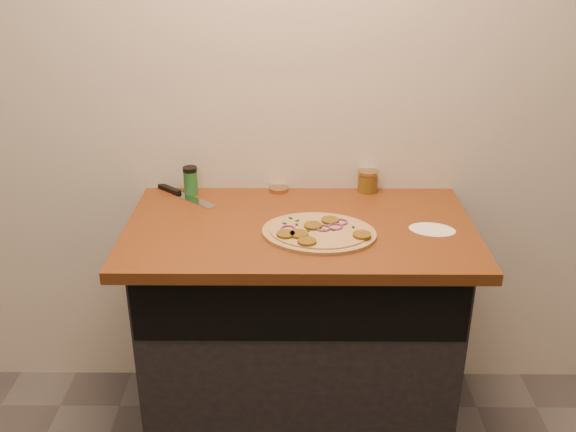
{
  "coord_description": "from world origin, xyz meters",
  "views": [
    {
      "loc": [
        -0.03,
        -0.59,
        1.84
      ],
      "look_at": [
        -0.04,
        1.38,
        0.95
      ],
      "focal_mm": 40.0,
      "sensor_mm": 36.0,
      "label": 1
    }
  ],
  "objects_px": {
    "chefs_knife": "(181,194)",
    "salsa_jar": "(368,181)",
    "pizza": "(319,232)",
    "spice_shaker": "(191,181)"
  },
  "relations": [
    {
      "from": "salsa_jar",
      "to": "spice_shaker",
      "type": "relative_size",
      "value": 0.78
    },
    {
      "from": "pizza",
      "to": "salsa_jar",
      "type": "xyz_separation_m",
      "value": [
        0.2,
        0.38,
        0.03
      ]
    },
    {
      "from": "pizza",
      "to": "chefs_knife",
      "type": "height_order",
      "value": "pizza"
    },
    {
      "from": "pizza",
      "to": "chefs_knife",
      "type": "bearing_deg",
      "value": 147.01
    },
    {
      "from": "pizza",
      "to": "spice_shaker",
      "type": "xyz_separation_m",
      "value": [
        -0.48,
        0.35,
        0.05
      ]
    },
    {
      "from": "salsa_jar",
      "to": "spice_shaker",
      "type": "height_order",
      "value": "spice_shaker"
    },
    {
      "from": "chefs_knife",
      "to": "salsa_jar",
      "type": "relative_size",
      "value": 2.95
    },
    {
      "from": "pizza",
      "to": "spice_shaker",
      "type": "relative_size",
      "value": 3.94
    },
    {
      "from": "pizza",
      "to": "salsa_jar",
      "type": "relative_size",
      "value": 5.08
    },
    {
      "from": "chefs_knife",
      "to": "salsa_jar",
      "type": "bearing_deg",
      "value": 3.95
    }
  ]
}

